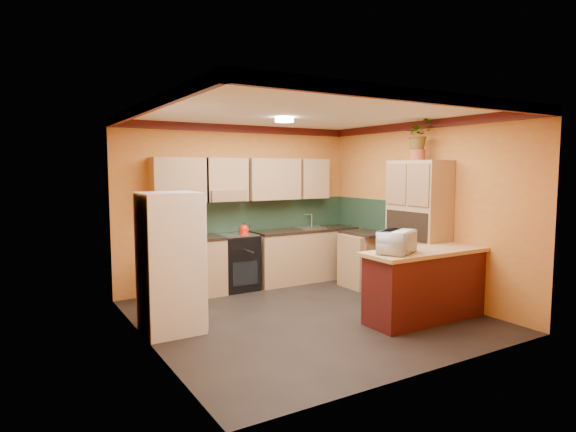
# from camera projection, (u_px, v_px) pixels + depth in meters

# --- Properties ---
(room_shell) EXTENTS (4.24, 4.24, 2.72)m
(room_shell) POSITION_uv_depth(u_px,v_px,m) (298.00, 161.00, 6.52)
(room_shell) COLOR black
(room_shell) RESTS_ON ground
(base_cabinets_back) EXTENTS (3.65, 0.60, 0.88)m
(base_cabinets_back) POSITION_uv_depth(u_px,v_px,m) (271.00, 259.00, 8.19)
(base_cabinets_back) COLOR tan
(base_cabinets_back) RESTS_ON ground
(countertop_back) EXTENTS (3.65, 0.62, 0.04)m
(countertop_back) POSITION_uv_depth(u_px,v_px,m) (271.00, 233.00, 8.15)
(countertop_back) COLOR black
(countertop_back) RESTS_ON base_cabinets_back
(stove) EXTENTS (0.58, 0.58, 0.91)m
(stove) POSITION_uv_depth(u_px,v_px,m) (237.00, 262.00, 7.87)
(stove) COLOR black
(stove) RESTS_ON ground
(kettle) EXTENTS (0.22, 0.22, 0.18)m
(kettle) POSITION_uv_depth(u_px,v_px,m) (244.00, 229.00, 7.83)
(kettle) COLOR red
(kettle) RESTS_ON stove
(sink) EXTENTS (0.48, 0.40, 0.03)m
(sink) POSITION_uv_depth(u_px,v_px,m) (309.00, 228.00, 8.54)
(sink) COLOR silver
(sink) RESTS_ON countertop_back
(base_cabinets_right) EXTENTS (0.60, 0.80, 0.88)m
(base_cabinets_right) POSITION_uv_depth(u_px,v_px,m) (367.00, 260.00, 8.13)
(base_cabinets_right) COLOR tan
(base_cabinets_right) RESTS_ON ground
(countertop_right) EXTENTS (0.62, 0.80, 0.04)m
(countertop_right) POSITION_uv_depth(u_px,v_px,m) (367.00, 233.00, 8.08)
(countertop_right) COLOR black
(countertop_right) RESTS_ON base_cabinets_right
(fridge) EXTENTS (0.68, 0.66, 1.70)m
(fridge) POSITION_uv_depth(u_px,v_px,m) (170.00, 263.00, 5.80)
(fridge) COLOR white
(fridge) RESTS_ON ground
(pantry) EXTENTS (0.48, 0.90, 2.10)m
(pantry) POSITION_uv_depth(u_px,v_px,m) (418.00, 231.00, 7.16)
(pantry) COLOR tan
(pantry) RESTS_ON ground
(fern_pot) EXTENTS (0.22, 0.22, 0.16)m
(fern_pot) POSITION_uv_depth(u_px,v_px,m) (418.00, 155.00, 7.09)
(fern_pot) COLOR #A64728
(fern_pot) RESTS_ON pantry
(fern) EXTENTS (0.40, 0.35, 0.44)m
(fern) POSITION_uv_depth(u_px,v_px,m) (418.00, 135.00, 7.06)
(fern) COLOR tan
(fern) RESTS_ON fern_pot
(breakfast_bar) EXTENTS (1.80, 0.55, 0.88)m
(breakfast_bar) POSITION_uv_depth(u_px,v_px,m) (428.00, 286.00, 6.32)
(breakfast_bar) COLOR #541613
(breakfast_bar) RESTS_ON ground
(bar_top) EXTENTS (1.90, 0.65, 0.05)m
(bar_top) POSITION_uv_depth(u_px,v_px,m) (429.00, 251.00, 6.28)
(bar_top) COLOR tan
(bar_top) RESTS_ON breakfast_bar
(microwave) EXTENTS (0.62, 0.55, 0.29)m
(microwave) POSITION_uv_depth(u_px,v_px,m) (397.00, 242.00, 5.97)
(microwave) COLOR white
(microwave) RESTS_ON bar_top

